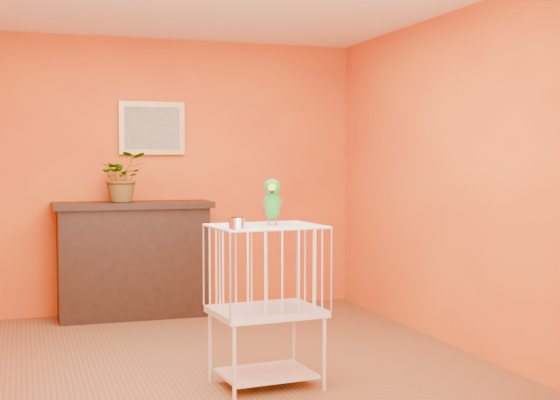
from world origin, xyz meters
name	(u,v)px	position (x,y,z in m)	size (l,w,h in m)	color
ground	(206,371)	(0.00, 0.00, 0.00)	(4.50, 4.50, 0.00)	brown
room_shell	(204,140)	(0.00, 0.00, 1.58)	(4.50, 4.50, 4.50)	orange
console_cabinet	(133,259)	(-0.22, 2.00, 0.53)	(1.43, 0.51, 1.06)	black
potted_plant	(122,182)	(-0.31, 2.05, 1.24)	(0.41, 0.46, 0.36)	#26722D
framed_picture	(152,128)	(0.00, 2.22, 1.75)	(0.62, 0.04, 0.50)	#BF9044
birdcage	(266,303)	(0.29, -0.48, 0.54)	(0.71, 0.57, 1.03)	silver
feed_cup	(237,223)	(0.04, -0.70, 1.07)	(0.10, 0.10, 0.07)	silver
parrot	(272,201)	(0.34, -0.45, 1.19)	(0.16, 0.27, 0.30)	#59544C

